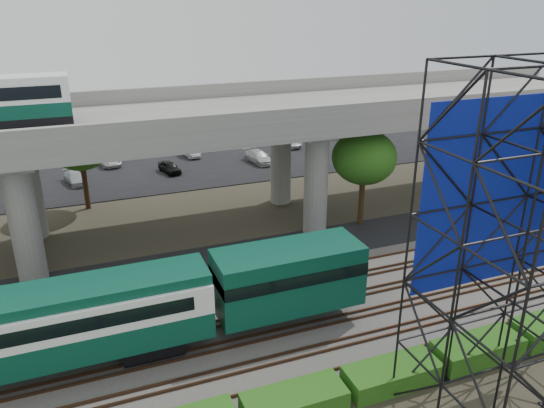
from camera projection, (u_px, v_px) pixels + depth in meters
name	position (u px, v px, depth m)	size (l,w,h in m)	color
ground	(242.00, 359.00, 26.77)	(140.00, 140.00, 0.00)	#474233
ballast_bed	(230.00, 335.00, 28.46)	(90.00, 12.00, 0.20)	slate
service_road	(194.00, 266.00, 35.85)	(90.00, 5.00, 0.08)	black
parking_lot	(142.00, 167.00, 56.21)	(90.00, 18.00, 0.08)	black
harbor_water	(119.00, 123.00, 75.28)	(140.00, 40.00, 0.03)	#445B70
rail_tracks	(230.00, 332.00, 28.39)	(90.00, 9.52, 0.16)	#472D1E
commuter_train	(52.00, 324.00, 24.56)	(29.30, 3.06, 4.30)	black
overpass	(157.00, 130.00, 37.29)	(80.00, 12.00, 12.40)	#9E9B93
hedge_strip	(294.00, 401.00, 23.17)	(34.60, 1.80, 1.20)	#225413
trees	(105.00, 171.00, 37.14)	(40.94, 16.94, 7.69)	#382314
parked_cars	(155.00, 161.00, 56.10)	(36.75, 9.48, 1.25)	white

